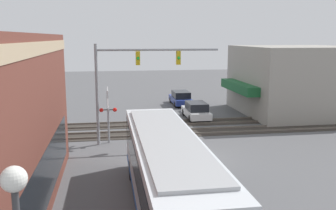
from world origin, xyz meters
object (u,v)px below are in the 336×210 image
(crossing_signal, at_px, (108,110))
(pedestrian_near_bus, at_px, (206,173))
(city_bus, at_px, (167,172))
(parked_car_white, at_px, (196,111))
(parked_car_blue, at_px, (181,98))

(crossing_signal, bearing_deg, pedestrian_near_bus, -153.27)
(city_bus, relative_size, crossing_signal, 3.28)
(city_bus, distance_m, parked_car_white, 18.43)
(parked_car_blue, xyz_separation_m, pedestrian_near_bus, (-22.45, 3.21, 0.16))
(city_bus, xyz_separation_m, pedestrian_near_bus, (2.22, -2.19, -0.98))
(crossing_signal, bearing_deg, parked_car_blue, -29.42)
(crossing_signal, height_order, pedestrian_near_bus, crossing_signal)
(crossing_signal, relative_size, pedestrian_near_bus, 2.26)
(parked_car_white, bearing_deg, pedestrian_near_bus, 168.21)
(parked_car_white, bearing_deg, crossing_signal, 130.31)
(city_bus, relative_size, parked_car_white, 2.84)
(city_bus, bearing_deg, parked_car_white, -17.07)
(parked_car_blue, relative_size, pedestrian_near_bus, 2.83)
(parked_car_blue, bearing_deg, crossing_signal, 150.58)
(crossing_signal, bearing_deg, parked_car_white, -49.69)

